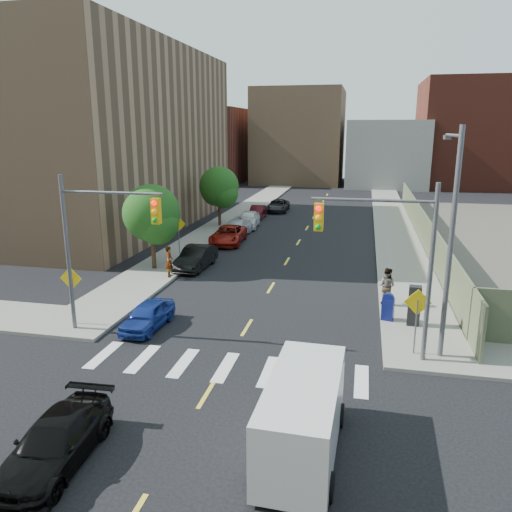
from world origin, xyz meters
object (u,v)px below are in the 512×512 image
at_px(black_sedan, 56,442).
at_px(pedestrian_east, 387,286).
at_px(parked_car_black, 196,258).
at_px(parked_car_grey, 278,206).
at_px(cargo_van, 304,412).
at_px(parked_car_white, 248,219).
at_px(payphone, 414,306).
at_px(parked_car_red, 228,235).
at_px(mailbox, 388,307).
at_px(parked_car_blue, 148,315).
at_px(pedestrian_west, 169,262).
at_px(parked_car_maroon, 257,212).
at_px(parked_car_silver, 236,228).

xyz_separation_m(black_sedan, pedestrian_east, (9.18, 14.56, 0.47)).
distance_m(parked_car_black, parked_car_grey, 23.74).
bearing_deg(cargo_van, parked_car_black, 119.29).
distance_m(parked_car_white, black_sedan, 33.61).
relative_size(black_sedan, payphone, 2.37).
height_order(parked_car_red, parked_car_grey, parked_car_red).
xyz_separation_m(parked_car_grey, payphone, (11.62, -31.08, 0.43)).
height_order(cargo_van, mailbox, cargo_van).
xyz_separation_m(cargo_van, mailbox, (2.70, 10.35, -0.41)).
height_order(parked_car_grey, mailbox, mailbox).
height_order(parked_car_blue, parked_car_red, parked_car_red).
xyz_separation_m(parked_car_black, pedestrian_west, (-0.80, -2.54, 0.36)).
xyz_separation_m(parked_car_blue, pedestrian_east, (10.70, 5.19, 0.49)).
bearing_deg(parked_car_black, parked_car_red, 91.67).
xyz_separation_m(parked_car_red, parked_car_grey, (1.18, 16.27, -0.05)).
xyz_separation_m(mailbox, pedestrian_west, (-12.60, 4.44, 0.31)).
relative_size(parked_car_white, parked_car_maroon, 1.15).
relative_size(parked_car_maroon, black_sedan, 0.88).
relative_size(parked_car_red, parked_car_silver, 1.09).
bearing_deg(parked_car_maroon, payphone, -66.28).
distance_m(mailbox, pedestrian_east, 2.24).
xyz_separation_m(parked_car_black, black_sedan, (2.62, -19.34, -0.09)).
bearing_deg(parked_car_red, cargo_van, -73.49).
distance_m(parked_car_red, mailbox, 18.55).
bearing_deg(mailbox, payphone, -6.35).
distance_m(parked_car_silver, pedestrian_east, 19.24).
bearing_deg(parked_car_white, parked_car_blue, -91.73).
bearing_deg(black_sedan, pedestrian_east, 54.75).
bearing_deg(cargo_van, pedestrian_west, 125.39).
xyz_separation_m(cargo_van, pedestrian_east, (2.70, 12.56, -0.08)).
bearing_deg(parked_car_silver, pedestrian_west, -87.97).
bearing_deg(pedestrian_west, cargo_van, -160.84).
relative_size(parked_car_grey, pedestrian_east, 2.43).
xyz_separation_m(parked_car_white, pedestrian_east, (11.60, -18.96, 0.34)).
height_order(payphone, pedestrian_east, pedestrian_east).
xyz_separation_m(black_sedan, mailbox, (9.18, 12.35, 0.14)).
height_order(parked_car_grey, pedestrian_west, pedestrian_west).
height_order(parked_car_white, parked_car_maroon, parked_car_white).
distance_m(parked_car_silver, parked_car_white, 3.77).
bearing_deg(mailbox, parked_car_grey, 122.05).
xyz_separation_m(parked_car_black, cargo_van, (9.10, -17.33, 0.46)).
bearing_deg(pedestrian_east, parked_car_maroon, -43.78).
bearing_deg(mailbox, cargo_van, -91.47).
distance_m(parked_car_black, payphone, 14.89).
distance_m(parked_car_blue, mailbox, 11.11).
relative_size(parked_car_red, black_sedan, 1.14).
xyz_separation_m(parked_car_grey, black_sedan, (1.32, -43.04, -0.01)).
height_order(parked_car_blue, pedestrian_east, pedestrian_east).
relative_size(parked_car_blue, pedestrian_east, 1.88).
bearing_deg(payphone, parked_car_grey, 115.45).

